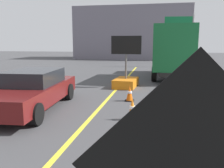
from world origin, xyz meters
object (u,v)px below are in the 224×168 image
(box_truck, at_px, (174,51))
(pickup_car, at_px, (32,90))
(arrow_board_trailer, at_px, (126,78))
(highway_guide_sign, at_px, (185,31))
(traffic_cone_mid_lane, at_px, (133,137))
(traffic_cone_far_lane, at_px, (132,109))
(traffic_cone_curbside, at_px, (130,93))

(box_truck, relative_size, pickup_car, 1.41)
(arrow_board_trailer, relative_size, box_truck, 0.39)
(arrow_board_trailer, xyz_separation_m, highway_guide_sign, (4.08, 11.75, 2.94))
(traffic_cone_mid_lane, bearing_deg, highway_guide_sign, 81.45)
(traffic_cone_far_lane, distance_m, traffic_cone_curbside, 2.40)
(box_truck, height_order, traffic_cone_far_lane, box_truck)
(arrow_board_trailer, height_order, traffic_cone_far_lane, arrow_board_trailer)
(traffic_cone_mid_lane, xyz_separation_m, traffic_cone_far_lane, (-0.24, 2.13, 0.03))
(pickup_car, bearing_deg, box_truck, 58.70)
(box_truck, xyz_separation_m, highway_guide_sign, (1.42, 7.78, 1.60))
(arrow_board_trailer, height_order, pickup_car, arrow_board_trailer)
(highway_guide_sign, height_order, traffic_cone_mid_lane, highway_guide_sign)
(traffic_cone_mid_lane, bearing_deg, box_truck, 82.65)
(arrow_board_trailer, relative_size, highway_guide_sign, 0.54)
(highway_guide_sign, bearing_deg, traffic_cone_mid_lane, -98.55)
(box_truck, height_order, traffic_cone_curbside, box_truck)
(highway_guide_sign, xyz_separation_m, traffic_cone_curbside, (-3.51, -14.83, -3.11))
(highway_guide_sign, height_order, traffic_cone_far_lane, highway_guide_sign)
(box_truck, bearing_deg, traffic_cone_curbside, -106.54)
(arrow_board_trailer, distance_m, box_truck, 4.97)
(traffic_cone_far_lane, bearing_deg, highway_guide_sign, 79.62)
(traffic_cone_mid_lane, distance_m, traffic_cone_far_lane, 2.14)
(box_truck, distance_m, pickup_car, 10.43)
(traffic_cone_curbside, bearing_deg, highway_guide_sign, 76.68)
(arrow_board_trailer, relative_size, traffic_cone_far_lane, 3.86)
(pickup_car, bearing_deg, highway_guide_sign, 67.76)
(box_truck, relative_size, highway_guide_sign, 1.39)
(pickup_car, relative_size, highway_guide_sign, 0.99)
(arrow_board_trailer, distance_m, traffic_cone_curbside, 3.14)
(box_truck, xyz_separation_m, pickup_car, (-5.38, -8.86, -1.13))
(traffic_cone_mid_lane, bearing_deg, arrow_board_trailer, 98.78)
(arrow_board_trailer, bearing_deg, traffic_cone_far_lane, -80.33)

